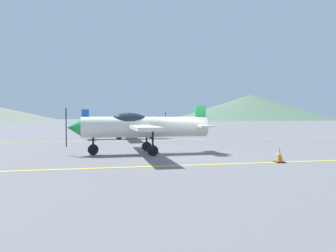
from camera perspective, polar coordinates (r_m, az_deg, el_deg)
name	(u,v)px	position (r m, az deg, el deg)	size (l,w,h in m)	color
ground_plane	(190,153)	(15.73, 4.08, -5.04)	(400.00, 400.00, 0.00)	slate
apron_line_near	(216,164)	(12.23, 8.85, -7.00)	(80.00, 0.16, 0.01)	yellow
apron_line_far	(160,140)	(24.17, -1.53, -2.64)	(80.00, 0.16, 0.01)	yellow
airplane_near	(140,126)	(15.50, -5.09, -0.06)	(7.02, 8.10, 2.44)	silver
airplane_mid	(124,122)	(26.13, -8.12, 0.68)	(7.02, 8.10, 2.44)	white
traffic_cone_front	(279,155)	(13.37, 19.81, -5.11)	(0.36, 0.36, 0.59)	black
hill_centerleft	(251,107)	(179.98, 14.97, 3.34)	(89.39, 89.39, 13.95)	#4C6651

